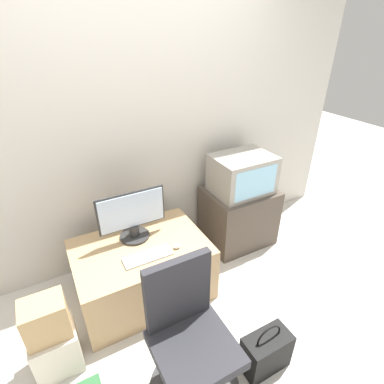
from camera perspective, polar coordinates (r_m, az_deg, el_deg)
ground_plane at (r=2.37m, az=4.88°, el=-28.45°), size 12.00×12.00×0.00m
wall_back at (r=2.56m, az=-10.43°, el=13.01°), size 4.40×0.05×2.60m
desk at (r=2.56m, az=-9.40°, el=-14.36°), size 1.03×0.72×0.49m
side_stand at (r=3.10m, az=8.77°, el=-4.45°), size 0.66×0.53×0.59m
main_monitor at (r=2.39m, az=-11.29°, el=-4.48°), size 0.54×0.24×0.41m
keyboard at (r=2.29m, az=-8.39°, el=-12.03°), size 0.37×0.13×0.01m
mouse at (r=2.34m, az=-2.86°, el=-10.29°), size 0.06×0.04×0.03m
crt_tv at (r=2.85m, az=9.55°, el=3.38°), size 0.55×0.42×0.36m
office_chair at (r=1.96m, az=-0.38°, el=-27.23°), size 0.56×0.56×0.91m
cardboard_box_lower at (r=2.36m, az=-24.39°, el=-25.60°), size 0.28×0.25×0.32m
cardboard_box_upper at (r=2.14m, az=-26.11°, el=-20.92°), size 0.25×0.20×0.27m
handbag at (r=2.25m, az=13.89°, el=-27.41°), size 0.31×0.17×0.39m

